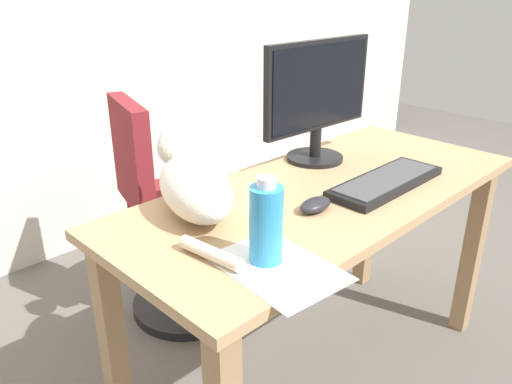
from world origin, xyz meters
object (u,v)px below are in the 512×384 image
object	(u,v)px
cat	(193,183)
office_chair	(173,226)
monitor	(318,97)
computer_mouse	(315,205)
water_bottle	(266,224)
keyboard	(386,182)

from	to	relation	value
cat	office_chair	bearing A→B (deg)	62.08
monitor	computer_mouse	size ratio (longest dim) A/B	4.37
monitor	water_bottle	size ratio (longest dim) A/B	2.32
monitor	computer_mouse	world-z (taller)	monitor
office_chair	keyboard	xyz separation A→B (m)	(0.27, -0.79, 0.35)
keyboard	computer_mouse	distance (m)	0.30
keyboard	water_bottle	bearing A→B (deg)	-174.96
computer_mouse	office_chair	bearing A→B (deg)	87.66
cat	computer_mouse	xyz separation A→B (m)	(0.24, -0.24, -0.06)
office_chair	cat	xyz separation A→B (m)	(-0.27, -0.50, 0.41)
office_chair	cat	bearing A→B (deg)	-117.92
cat	water_bottle	distance (m)	0.34
cat	keyboard	bearing A→B (deg)	-27.90
keyboard	cat	size ratio (longest dim) A/B	0.77
monitor	cat	distance (m)	0.59
cat	computer_mouse	world-z (taller)	cat
keyboard	monitor	bearing A→B (deg)	84.04
office_chair	keyboard	world-z (taller)	office_chair
cat	water_bottle	world-z (taller)	water_bottle
monitor	cat	xyz separation A→B (m)	(-0.57, -0.03, -0.15)
computer_mouse	monitor	bearing A→B (deg)	39.36
keyboard	office_chair	bearing A→B (deg)	108.75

